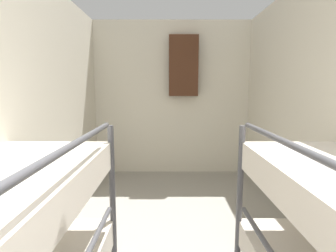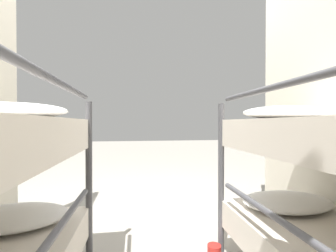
{
  "view_description": "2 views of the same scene",
  "coord_description": "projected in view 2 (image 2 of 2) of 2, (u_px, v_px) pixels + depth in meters",
  "views": [
    {
      "loc": [
        -0.06,
        0.49,
        1.36
      ],
      "look_at": [
        -0.06,
        3.57,
        0.92
      ],
      "focal_mm": 28.0,
      "sensor_mm": 36.0,
      "label": 1
    },
    {
      "loc": [
        0.16,
        2.14,
        0.96
      ],
      "look_at": [
        -0.1,
        0.39,
        0.93
      ],
      "focal_mm": 24.0,
      "sensor_mm": 36.0,
      "label": 2
    }
  ],
  "objects": [
    {
      "name": "tin_can",
      "position": [
        214.0,
        252.0,
        1.57
      ],
      "size": [
        0.1,
        0.1,
        0.1
      ],
      "color": "#AD231E",
      "rests_on": "ground_plane"
    },
    {
      "name": "ground_plane",
      "position": [
        152.0,
        223.0,
        2.16
      ],
      "size": [
        20.0,
        20.0,
        0.0
      ],
      "primitive_type": "plane",
      "color": "gray"
    }
  ]
}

